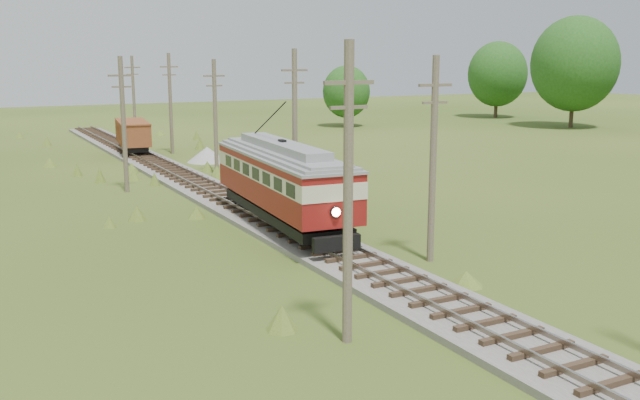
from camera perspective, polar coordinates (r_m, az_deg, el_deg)
railbed_main at (r=43.05m, az=-7.56°, el=0.10°), size 3.60×96.00×0.57m
streetcar at (r=35.09m, az=-3.01°, el=1.83°), size 4.01×13.03×5.90m
gondola at (r=64.96m, az=-14.75°, el=5.13°), size 3.44×7.78×2.50m
gravel_pile at (r=59.74m, az=-8.84°, el=3.58°), size 3.47×3.68×1.26m
utility_pole_r_2 at (r=29.87m, az=9.03°, el=3.35°), size 1.60×0.30×8.60m
utility_pole_r_3 at (r=40.90m, az=-2.03°, el=5.89°), size 1.60×0.30×9.00m
utility_pole_r_4 at (r=52.84m, az=-8.38°, el=6.67°), size 1.60×0.30×8.40m
utility_pole_r_5 at (r=65.31m, az=-11.88°, el=7.64°), size 1.60×0.30×8.90m
utility_pole_r_6 at (r=77.84m, az=-14.68°, el=7.99°), size 1.60×0.30×8.70m
utility_pole_l_a at (r=20.80m, az=2.26°, el=0.60°), size 1.60×0.30×9.00m
utility_pole_l_b at (r=46.95m, az=-15.44°, el=5.94°), size 1.60×0.30×8.60m
tree_right_4 at (r=93.48m, az=19.72°, el=10.21°), size 10.50×10.50×13.53m
tree_right_5 at (r=106.38m, az=14.01°, el=9.75°), size 8.40×8.40×10.82m
tree_mid_b at (r=89.60m, az=2.12°, el=8.65°), size 5.88×5.88×7.57m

